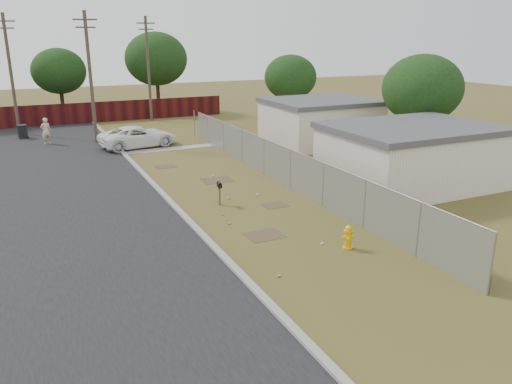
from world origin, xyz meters
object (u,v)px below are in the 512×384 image
fire_hydrant (348,237)px  pickup_truck (138,137)px  pedestrian (46,131)px  mailbox (219,187)px  trash_bin (22,131)px

fire_hydrant → pickup_truck: (-2.97, 20.50, 0.30)m
fire_hydrant → pedestrian: 25.70m
mailbox → pickup_truck: bearing=92.3°
pickup_truck → trash_bin: size_ratio=5.19×
mailbox → pedestrian: bearing=109.4°
pickup_truck → trash_bin: 9.88m
fire_hydrant → mailbox: mailbox is taller
pickup_truck → pedestrian: 6.77m
mailbox → pedestrian: size_ratio=0.57×
pickup_truck → fire_hydrant: bearing=178.2°
fire_hydrant → trash_bin: bearing=110.4°
mailbox → pickup_truck: pickup_truck is taller
trash_bin → fire_hydrant: bearing=-69.6°
trash_bin → mailbox: bearing=-69.6°
fire_hydrant → mailbox: size_ratio=0.85×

